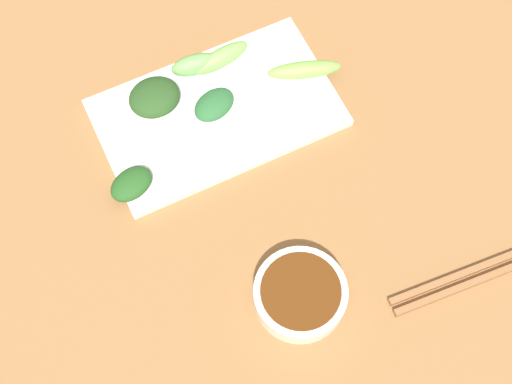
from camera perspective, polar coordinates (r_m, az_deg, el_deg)
name	(u,v)px	position (r m, az deg, el deg)	size (l,w,h in m)	color
tabletop	(235,192)	(0.91, -1.69, 0.01)	(2.10, 2.10, 0.02)	brown
sauce_bowl	(300,294)	(0.84, 3.51, -8.07)	(0.11, 0.11, 0.03)	silver
serving_plate	(217,113)	(0.95, -3.10, 6.27)	(0.18, 0.31, 0.01)	white
broccoli_stalk_0	(304,70)	(0.96, 3.83, 9.61)	(0.02, 0.10, 0.02)	#78B548
broccoli_leafy_1	(131,184)	(0.90, -9.83, 0.63)	(0.04, 0.06, 0.02)	#224F1D
broccoli_stalk_2	(221,58)	(0.97, -2.78, 10.55)	(0.02, 0.08, 0.03)	#76AD51
broccoli_stalk_3	(195,65)	(0.97, -4.84, 10.00)	(0.03, 0.06, 0.03)	#6AA352
broccoli_leafy_4	(214,105)	(0.94, -3.33, 6.90)	(0.04, 0.06, 0.02)	#275C2E
broccoli_leafy_5	(154,97)	(0.94, -8.03, 7.42)	(0.06, 0.07, 0.03)	#24451C
chopsticks	(479,274)	(0.90, 17.24, -6.19)	(0.04, 0.23, 0.01)	brown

